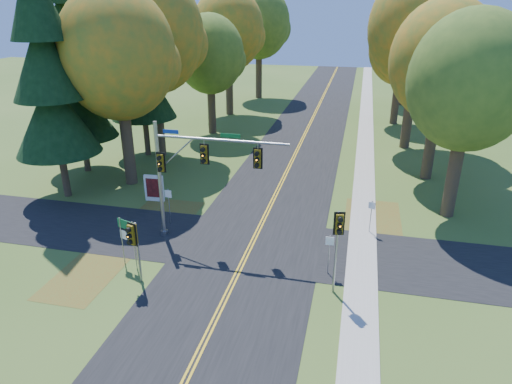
% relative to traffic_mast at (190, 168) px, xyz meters
% --- Properties ---
extents(ground, '(160.00, 160.00, 0.00)m').
position_rel_traffic_mast_xyz_m(ground, '(3.46, -1.93, -4.45)').
color(ground, '#39551E').
rests_on(ground, ground).
extents(road_main, '(8.00, 160.00, 0.02)m').
position_rel_traffic_mast_xyz_m(road_main, '(3.46, -1.93, -4.44)').
color(road_main, black).
rests_on(road_main, ground).
extents(road_cross, '(60.00, 6.00, 0.02)m').
position_rel_traffic_mast_xyz_m(road_cross, '(3.46, 0.07, -4.44)').
color(road_cross, black).
rests_on(road_cross, ground).
extents(centerline_left, '(0.10, 160.00, 0.01)m').
position_rel_traffic_mast_xyz_m(centerline_left, '(3.36, -1.93, -4.42)').
color(centerline_left, gold).
rests_on(centerline_left, road_main).
extents(centerline_right, '(0.10, 160.00, 0.01)m').
position_rel_traffic_mast_xyz_m(centerline_right, '(3.56, -1.93, -4.42)').
color(centerline_right, gold).
rests_on(centerline_right, road_main).
extents(sidewalk_east, '(1.60, 160.00, 0.06)m').
position_rel_traffic_mast_xyz_m(sidewalk_east, '(9.66, -1.93, -4.42)').
color(sidewalk_east, '#9E998E').
rests_on(sidewalk_east, ground).
extents(leaf_patch_w_near, '(4.00, 6.00, 0.00)m').
position_rel_traffic_mast_xyz_m(leaf_patch_w_near, '(-3.04, 2.07, -4.44)').
color(leaf_patch_w_near, brown).
rests_on(leaf_patch_w_near, ground).
extents(leaf_patch_e, '(3.50, 8.00, 0.00)m').
position_rel_traffic_mast_xyz_m(leaf_patch_e, '(10.26, 4.07, -4.44)').
color(leaf_patch_e, brown).
rests_on(leaf_patch_e, ground).
extents(leaf_patch_w_far, '(3.00, 5.00, 0.00)m').
position_rel_traffic_mast_xyz_m(leaf_patch_w_far, '(-4.04, -4.93, -4.44)').
color(leaf_patch_w_far, brown).
rests_on(leaf_patch_w_far, ground).
extents(tree_w_a, '(8.00, 8.00, 14.15)m').
position_rel_traffic_mast_xyz_m(tree_w_a, '(-7.67, 7.45, 5.04)').
color(tree_w_a, '#38281C').
rests_on(tree_w_a, ground).
extents(tree_e_a, '(7.20, 7.20, 12.73)m').
position_rel_traffic_mast_xyz_m(tree_e_a, '(15.03, 6.84, 4.08)').
color(tree_e_a, '#38281C').
rests_on(tree_e_a, ground).
extents(tree_w_b, '(8.60, 8.60, 15.38)m').
position_rel_traffic_mast_xyz_m(tree_w_b, '(-8.26, 14.36, 5.92)').
color(tree_w_b, '#38281C').
rests_on(tree_w_b, ground).
extents(tree_e_b, '(7.60, 7.60, 13.33)m').
position_rel_traffic_mast_xyz_m(tree_e_b, '(14.43, 13.65, 4.45)').
color(tree_e_b, '#38281C').
rests_on(tree_e_b, ground).
extents(tree_w_c, '(6.80, 6.80, 11.91)m').
position_rel_traffic_mast_xyz_m(tree_w_c, '(-6.08, 22.54, 3.50)').
color(tree_w_c, '#38281C').
rests_on(tree_w_c, ground).
extents(tree_e_c, '(8.80, 8.80, 15.79)m').
position_rel_traffic_mast_xyz_m(tree_e_c, '(13.34, 21.76, 6.21)').
color(tree_e_c, '#38281C').
rests_on(tree_e_c, ground).
extents(tree_w_d, '(8.20, 8.20, 14.56)m').
position_rel_traffic_mast_xyz_m(tree_w_d, '(-6.66, 31.25, 5.33)').
color(tree_w_d, '#38281C').
rests_on(tree_w_d, ground).
extents(tree_e_d, '(7.00, 7.00, 12.32)m').
position_rel_traffic_mast_xyz_m(tree_e_d, '(12.73, 30.94, 3.79)').
color(tree_e_d, '#38281C').
rests_on(tree_e_d, ground).
extents(tree_w_e, '(8.40, 8.40, 14.97)m').
position_rel_traffic_mast_xyz_m(tree_w_e, '(-5.46, 42.16, 5.63)').
color(tree_w_e, '#38281C').
rests_on(tree_w_e, ground).
extents(tree_e_e, '(7.80, 7.80, 13.74)m').
position_rel_traffic_mast_xyz_m(tree_e_e, '(13.93, 41.65, 4.74)').
color(tree_e_e, '#38281C').
rests_on(tree_e_e, ground).
extents(pine_a, '(5.60, 5.60, 19.48)m').
position_rel_traffic_mast_xyz_m(pine_a, '(-11.04, 4.07, 4.73)').
color(pine_a, '#38281C').
rests_on(pine_a, ground).
extents(pine_b, '(5.60, 5.60, 17.31)m').
position_rel_traffic_mast_xyz_m(pine_b, '(-12.54, 9.07, 3.71)').
color(pine_b, '#38281C').
rests_on(pine_b, ground).
extents(pine_c, '(5.60, 5.60, 20.56)m').
position_rel_traffic_mast_xyz_m(pine_c, '(-9.54, 14.07, 5.24)').
color(pine_c, '#38281C').
rests_on(pine_c, ground).
extents(traffic_mast, '(7.63, 0.69, 6.92)m').
position_rel_traffic_mast_xyz_m(traffic_mast, '(0.00, 0.00, 0.00)').
color(traffic_mast, gray).
rests_on(traffic_mast, ground).
extents(east_signal_pole, '(0.50, 0.58, 4.34)m').
position_rel_traffic_mast_xyz_m(east_signal_pole, '(8.39, -3.66, -1.16)').
color(east_signal_pole, gray).
rests_on(east_signal_pole, ground).
extents(ped_signal_pole, '(0.51, 0.61, 3.33)m').
position_rel_traffic_mast_xyz_m(ped_signal_pole, '(-1.10, -4.92, -1.97)').
color(ped_signal_pole, gray).
rests_on(ped_signal_pole, ground).
extents(route_sign_cluster, '(1.21, 0.45, 2.71)m').
position_rel_traffic_mast_xyz_m(route_sign_cluster, '(-2.21, -3.53, -2.54)').
color(route_sign_cluster, gray).
rests_on(route_sign_cluster, ground).
extents(info_kiosk, '(1.37, 0.26, 1.89)m').
position_rel_traffic_mast_xyz_m(info_kiosk, '(-4.55, 4.62, -3.51)').
color(info_kiosk, white).
rests_on(info_kiosk, ground).
extents(reg_sign_e_north, '(0.38, 0.15, 2.07)m').
position_rel_traffic_mast_xyz_m(reg_sign_e_north, '(10.04, 3.13, -3.03)').
color(reg_sign_e_north, gray).
rests_on(reg_sign_e_north, ground).
extents(reg_sign_e_south, '(0.42, 0.07, 2.19)m').
position_rel_traffic_mast_xyz_m(reg_sign_e_south, '(7.97, -1.94, -2.95)').
color(reg_sign_e_south, gray).
rests_on(reg_sign_e_south, ground).
extents(reg_sign_w, '(0.44, 0.09, 2.31)m').
position_rel_traffic_mast_xyz_m(reg_sign_w, '(-2.15, 1.61, -2.86)').
color(reg_sign_w, gray).
rests_on(reg_sign_w, ground).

